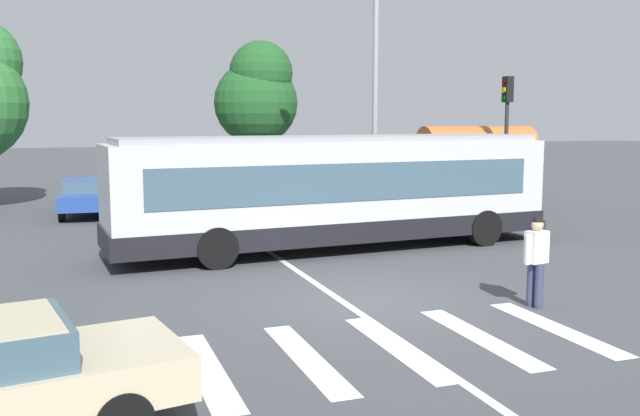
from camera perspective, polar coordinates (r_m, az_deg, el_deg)
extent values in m
plane|color=#424449|center=(13.48, 3.84, -7.76)|extent=(160.00, 160.00, 0.00)
cylinder|color=black|center=(21.72, 9.66, -0.73)|extent=(1.02, 0.37, 1.00)
cylinder|color=black|center=(19.81, 13.36, -1.60)|extent=(1.02, 0.37, 1.00)
cylinder|color=black|center=(18.71, -10.34, -2.03)|extent=(1.02, 0.37, 1.00)
cylinder|color=black|center=(16.47, -8.48, -3.27)|extent=(1.02, 0.37, 1.00)
cube|color=silver|center=(18.61, 1.20, 1.53)|extent=(12.06, 3.35, 2.55)
cube|color=black|center=(18.74, 1.20, -1.52)|extent=(12.19, 3.39, 0.55)
cube|color=#3D5666|center=(18.58, 1.21, 2.46)|extent=(10.64, 3.31, 0.96)
cube|color=#3D5666|center=(21.75, 15.65, 2.63)|extent=(0.19, 2.24, 1.63)
cube|color=black|center=(21.70, 15.73, 4.98)|extent=(0.19, 1.94, 0.28)
cube|color=#99999E|center=(18.52, 1.22, 5.70)|extent=(11.58, 3.12, 0.16)
cube|color=#28282B|center=(21.98, 15.76, -1.00)|extent=(0.29, 2.55, 0.36)
cylinder|color=#333856|center=(13.69, 16.97, -6.00)|extent=(0.16, 0.16, 0.85)
cylinder|color=#333856|center=(13.57, 17.57, -6.14)|extent=(0.16, 0.16, 0.85)
cube|color=white|center=(13.49, 17.38, -3.07)|extent=(0.45, 0.34, 0.60)
cylinder|color=white|center=(13.31, 16.71, -3.31)|extent=(0.10, 0.10, 0.55)
cylinder|color=white|center=(13.67, 18.03, -3.08)|extent=(0.10, 0.10, 0.55)
sphere|color=tan|center=(13.42, 17.45, -1.34)|extent=(0.22, 0.22, 0.22)
sphere|color=black|center=(13.41, 17.46, -1.07)|extent=(0.19, 0.19, 0.19)
cylinder|color=black|center=(9.53, -18.33, -12.59)|extent=(0.67, 0.31, 0.64)
cylinder|color=black|center=(28.21, -19.99, 0.40)|extent=(0.25, 0.65, 0.64)
cylinder|color=black|center=(28.12, -16.59, 0.52)|extent=(0.25, 0.65, 0.64)
cylinder|color=black|center=(25.45, -20.48, -0.33)|extent=(0.25, 0.65, 0.64)
cylinder|color=black|center=(25.35, -16.72, -0.20)|extent=(0.25, 0.65, 0.64)
cube|color=#234293|center=(26.73, -18.47, 0.79)|extent=(2.14, 4.62, 0.52)
cube|color=#3D5666|center=(26.60, -18.52, 1.80)|extent=(1.75, 2.27, 0.44)
cube|color=#234293|center=(26.58, -18.54, 2.20)|extent=(1.67, 2.09, 0.09)
cylinder|color=black|center=(28.04, -14.55, 0.57)|extent=(0.25, 0.65, 0.64)
cylinder|color=black|center=(28.10, -11.14, 0.68)|extent=(0.25, 0.65, 0.64)
cylinder|color=black|center=(25.27, -14.50, -0.15)|extent=(0.25, 0.65, 0.64)
cylinder|color=black|center=(25.34, -10.71, -0.02)|extent=(0.25, 0.65, 0.64)
cube|color=#38383D|center=(26.64, -12.75, 0.97)|extent=(2.18, 4.63, 0.52)
cube|color=#3D5666|center=(26.50, -12.77, 1.98)|extent=(1.77, 2.28, 0.44)
cube|color=#38383D|center=(26.49, -12.78, 2.38)|extent=(1.68, 2.10, 0.09)
cylinder|color=black|center=(28.65, -9.19, 0.85)|extent=(0.25, 0.65, 0.64)
cylinder|color=black|center=(28.87, -5.88, 0.95)|extent=(0.25, 0.65, 0.64)
cylinder|color=black|center=(25.90, -8.55, 0.18)|extent=(0.25, 0.65, 0.64)
cylinder|color=black|center=(26.13, -4.90, 0.30)|extent=(0.25, 0.65, 0.64)
cube|color=#C6B793|center=(27.34, -7.15, 1.25)|extent=(2.17, 4.63, 0.52)
cube|color=#3D5666|center=(27.20, -7.14, 2.24)|extent=(1.77, 2.28, 0.44)
cube|color=#C6B793|center=(27.19, -7.15, 2.63)|extent=(1.68, 2.09, 0.09)
cylinder|color=black|center=(28.94, -3.59, 0.99)|extent=(0.26, 0.66, 0.64)
cylinder|color=black|center=(29.28, -0.37, 1.08)|extent=(0.26, 0.66, 0.64)
cylinder|color=black|center=(26.22, -2.52, 0.34)|extent=(0.26, 0.66, 0.64)
cylinder|color=black|center=(26.59, 1.02, 0.44)|extent=(0.26, 0.66, 0.64)
cube|color=#B7BABF|center=(27.71, -1.38, 1.39)|extent=(2.27, 4.66, 0.52)
cube|color=#3D5666|center=(27.58, -1.35, 2.36)|extent=(1.81, 2.31, 0.44)
cube|color=#B7BABF|center=(27.56, -1.35, 2.74)|extent=(1.72, 2.12, 0.09)
cylinder|color=black|center=(29.74, 1.36, 1.18)|extent=(0.23, 0.65, 0.64)
cylinder|color=black|center=(30.29, 4.38, 1.27)|extent=(0.23, 0.65, 0.64)
cylinder|color=black|center=(27.12, 3.16, 0.57)|extent=(0.23, 0.65, 0.64)
cylinder|color=black|center=(27.72, 6.43, 0.68)|extent=(0.23, 0.65, 0.64)
cube|color=black|center=(28.67, 3.81, 1.57)|extent=(2.06, 4.59, 0.52)
cube|color=#3D5666|center=(28.54, 3.88, 2.51)|extent=(1.72, 2.24, 0.44)
cube|color=black|center=(28.53, 3.88, 2.88)|extent=(1.63, 2.06, 0.09)
cylinder|color=#28282B|center=(25.64, 15.00, 3.82)|extent=(0.14, 0.14, 4.10)
cube|color=black|center=(25.62, 15.19, 9.40)|extent=(0.28, 0.32, 0.90)
cylinder|color=#410907|center=(25.53, 14.89, 10.03)|extent=(0.04, 0.20, 0.20)
cylinder|color=yellow|center=(25.52, 14.87, 9.35)|extent=(0.04, 0.20, 0.20)
cylinder|color=#093B10|center=(25.51, 14.84, 8.68)|extent=(0.04, 0.20, 0.20)
cylinder|color=#28282B|center=(25.99, 8.56, 2.05)|extent=(0.12, 0.12, 2.30)
cylinder|color=#28282B|center=(28.34, 16.48, 2.26)|extent=(0.12, 0.12, 2.30)
cube|color=slate|center=(27.68, 11.93, 2.53)|extent=(4.25, 0.04, 1.93)
cylinder|color=#BC602D|center=(27.02, 12.77, 4.97)|extent=(4.51, 1.54, 1.54)
cube|color=#4C3823|center=(27.17, 12.65, 0.69)|extent=(3.54, 0.36, 0.08)
cylinder|color=#939399|center=(25.62, 4.57, 10.14)|extent=(0.20, 0.20, 9.55)
cylinder|color=brown|center=(32.40, -5.24, 3.66)|extent=(0.36, 0.36, 2.91)
sphere|color=#1E5123|center=(32.34, -5.29, 8.61)|extent=(3.84, 3.84, 3.84)
sphere|color=#1E5123|center=(32.15, -4.88, 11.03)|extent=(2.88, 2.88, 2.88)
cube|color=silver|center=(10.12, -9.26, -13.00)|extent=(0.45, 3.26, 0.01)
cube|color=silver|center=(10.46, -1.09, -12.22)|extent=(0.45, 3.26, 0.01)
cube|color=silver|center=(10.99, 6.37, -11.29)|extent=(0.45, 3.26, 0.01)
cube|color=silver|center=(11.69, 13.00, -10.30)|extent=(0.45, 3.26, 0.01)
cube|color=silver|center=(12.52, 18.79, -9.32)|extent=(0.45, 3.26, 0.01)
cube|color=silver|center=(15.15, -0.61, -6.04)|extent=(0.16, 24.00, 0.01)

